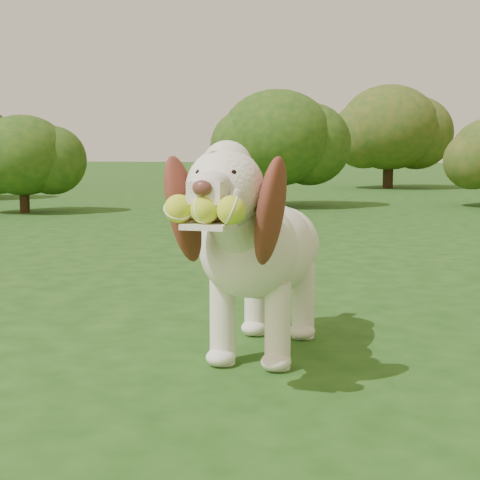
# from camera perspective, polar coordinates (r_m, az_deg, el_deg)

# --- Properties ---
(ground) EXTENTS (80.00, 80.00, 0.00)m
(ground) POSITION_cam_1_polar(r_m,az_deg,el_deg) (2.76, 12.14, -11.38)
(ground) COLOR #1A4012
(ground) RESTS_ON ground
(dog) EXTENTS (0.54, 1.38, 0.90)m
(dog) POSITION_cam_1_polar(r_m,az_deg,el_deg) (3.03, 1.49, -0.30)
(dog) COLOR white
(dog) RESTS_ON ground
(shrub_a) EXTENTS (1.26, 1.26, 1.30)m
(shrub_a) POSITION_cam_1_polar(r_m,az_deg,el_deg) (10.22, -16.49, 6.32)
(shrub_a) COLOR #382314
(shrub_a) RESTS_ON ground
(shrub_i) EXTENTS (2.11, 2.11, 2.18)m
(shrub_i) POSITION_cam_1_polar(r_m,az_deg,el_deg) (16.03, 11.50, 8.55)
(shrub_i) COLOR #382314
(shrub_i) RESTS_ON ground
(shrub_b) EXTENTS (1.65, 1.65, 1.71)m
(shrub_b) POSITION_cam_1_polar(r_m,az_deg,el_deg) (10.77, 2.90, 7.90)
(shrub_b) COLOR #382314
(shrub_b) RESTS_ON ground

